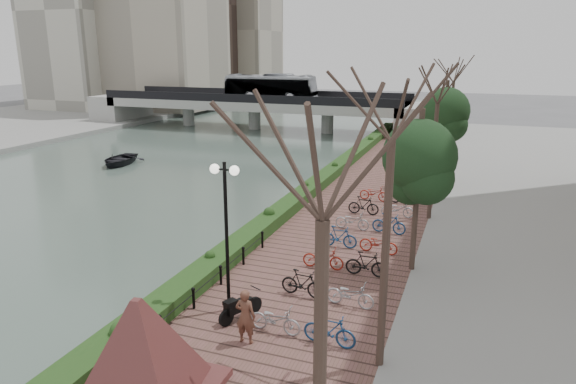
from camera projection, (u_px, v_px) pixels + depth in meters
The scene contains 14 objects.
ground at pixel (104, 360), 15.57m from camera, with size 220.00×220.00×0.00m, color #59595B.
river_water at pixel (158, 162), 43.18m from camera, with size 30.00×130.00×0.02m, color #44554D.
promenade at pixel (361, 207), 29.96m from camera, with size 8.00×75.00×0.50m, color brown.
hedge at pixel (318, 183), 33.22m from camera, with size 1.10×56.00×0.60m, color #1A3C15.
chain_fence at pixel (178, 313), 16.68m from camera, with size 0.10×14.10×0.70m.
granite_monument at pixel (140, 349), 12.74m from camera, with size 5.27×5.27×2.78m.
lamppost at pixel (226, 206), 16.58m from camera, with size 1.02×0.32×5.18m.
motorcycle at pixel (241, 306), 16.85m from camera, with size 0.47×1.51×0.95m, color black, non-canonical shape.
pedestrian at pixel (245, 316), 15.40m from camera, with size 0.64×0.42×1.74m, color brown.
bicycle_parking at pixel (359, 239), 22.82m from camera, with size 2.40×17.32×1.00m.
street_trees at pixel (427, 173), 23.35m from camera, with size 3.20×37.12×6.80m.
bridge at pixel (258, 101), 60.21m from camera, with size 36.00×10.77×6.50m.
boat at pixel (119, 159), 41.93m from camera, with size 3.06×4.29×0.89m, color black.
far_buildings at pixel (157, 6), 84.79m from camera, with size 35.00×38.00×38.00m.
Camera 1 is at (10.00, -10.83, 9.09)m, focal length 32.00 mm.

